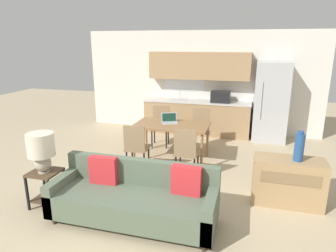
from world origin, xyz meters
TOP-DOWN VIEW (x-y plane):
  - ground_plane at (0.00, 0.00)m, footprint 20.00×20.00m
  - wall_back at (-0.01, 4.63)m, footprint 6.40×0.07m
  - kitchen_counter at (0.01, 4.33)m, footprint 2.81×0.65m
  - refrigerator at (1.85, 4.21)m, footprint 0.80×0.76m
  - dining_table at (-0.16, 2.28)m, footprint 1.51×0.87m
  - couch at (-0.07, -0.02)m, footprint 2.26×0.80m
  - side_table at (-1.48, -0.03)m, footprint 0.42×0.42m
  - table_lamp at (-1.47, -0.06)m, footprint 0.38×0.38m
  - credenza at (2.00, 1.02)m, footprint 1.03×0.46m
  - vase at (2.10, 0.99)m, footprint 0.14×0.14m
  - dining_chair_near_right at (0.32, 1.50)m, footprint 0.42×0.42m
  - dining_chair_far_left at (-0.66, 3.12)m, footprint 0.47×0.47m
  - dining_chair_far_right at (0.31, 3.10)m, footprint 0.47×0.47m
  - dining_chair_near_left at (-0.64, 1.50)m, footprint 0.45×0.45m
  - laptop at (-0.24, 2.40)m, footprint 0.39×0.36m

SIDE VIEW (x-z plane):
  - ground_plane at x=0.00m, z-range 0.00..0.00m
  - couch at x=-0.07m, z-range -0.09..0.74m
  - credenza at x=2.00m, z-range 0.00..0.72m
  - side_table at x=-1.48m, z-range 0.09..0.65m
  - dining_chair_near_right at x=0.32m, z-range 0.05..0.99m
  - dining_chair_far_left at x=-0.66m, z-range 0.05..0.99m
  - dining_chair_far_right at x=0.31m, z-range 0.05..0.99m
  - dining_chair_near_left at x=-0.64m, z-range 0.05..0.99m
  - dining_table at x=-0.16m, z-range 0.32..1.08m
  - laptop at x=-0.24m, z-range 0.71..0.91m
  - kitchen_counter at x=0.01m, z-range -0.23..1.92m
  - table_lamp at x=-1.47m, z-range 0.62..1.22m
  - vase at x=2.10m, z-range 0.70..1.16m
  - refrigerator at x=1.85m, z-range 0.00..1.95m
  - wall_back at x=-0.01m, z-range 0.00..2.70m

